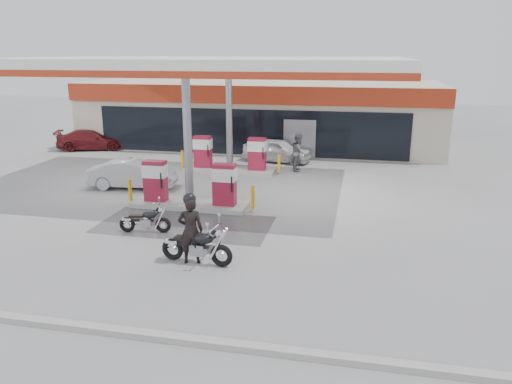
% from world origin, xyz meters
% --- Properties ---
extents(ground, '(90.00, 90.00, 0.00)m').
position_xyz_m(ground, '(0.00, 0.00, 0.00)').
color(ground, gray).
rests_on(ground, ground).
extents(wet_patch, '(6.00, 3.00, 0.00)m').
position_xyz_m(wet_patch, '(0.50, 0.00, 0.00)').
color(wet_patch, '#4C4C4F').
rests_on(wet_patch, ground).
extents(drain_cover, '(0.70, 0.70, 0.01)m').
position_xyz_m(drain_cover, '(2.00, -2.00, 0.00)').
color(drain_cover, '#38383A').
rests_on(drain_cover, ground).
extents(kerb, '(28.00, 0.25, 0.15)m').
position_xyz_m(kerb, '(0.00, -7.00, 0.07)').
color(kerb, gray).
rests_on(kerb, ground).
extents(store_building, '(22.00, 8.22, 4.00)m').
position_xyz_m(store_building, '(0.01, 15.94, 2.01)').
color(store_building, beige).
rests_on(store_building, ground).
extents(canopy, '(16.00, 10.02, 5.51)m').
position_xyz_m(canopy, '(0.00, 5.00, 5.27)').
color(canopy, silver).
rests_on(canopy, ground).
extents(pump_island_near, '(5.14, 1.30, 1.78)m').
position_xyz_m(pump_island_near, '(0.00, 2.00, 0.71)').
color(pump_island_near, '#9E9E99').
rests_on(pump_island_near, ground).
extents(pump_island_far, '(5.14, 1.30, 1.78)m').
position_xyz_m(pump_island_far, '(0.00, 8.00, 0.71)').
color(pump_island_far, '#9E9E99').
rests_on(pump_island_far, ground).
extents(main_motorcycle, '(2.19, 0.84, 1.13)m').
position_xyz_m(main_motorcycle, '(2.01, -3.06, 0.50)').
color(main_motorcycle, black).
rests_on(main_motorcycle, ground).
extents(biker_main, '(0.81, 0.64, 1.95)m').
position_xyz_m(biker_main, '(1.81, -3.04, 0.98)').
color(biker_main, black).
rests_on(biker_main, ground).
extents(parked_motorcycle, '(1.75, 0.67, 0.90)m').
position_xyz_m(parked_motorcycle, '(-0.50, -0.99, 0.40)').
color(parked_motorcycle, black).
rests_on(parked_motorcycle, ground).
extents(sedan_white, '(3.94, 2.08, 1.28)m').
position_xyz_m(sedan_white, '(1.91, 10.87, 0.64)').
color(sedan_white, silver).
rests_on(sedan_white, ground).
extents(attendant, '(0.75, 0.94, 1.89)m').
position_xyz_m(attendant, '(3.34, 9.00, 0.94)').
color(attendant, '#57565B').
rests_on(attendant, ground).
extents(hatchback_silver, '(3.93, 1.80, 1.25)m').
position_xyz_m(hatchback_silver, '(-3.43, 4.20, 0.62)').
color(hatchback_silver, '#A3A5AB').
rests_on(hatchback_silver, ground).
extents(parked_car_left, '(4.54, 3.02, 1.22)m').
position_xyz_m(parked_car_left, '(-9.83, 12.00, 0.61)').
color(parked_car_left, '#5C1418').
rests_on(parked_car_left, ground).
extents(parked_car_right, '(4.55, 2.83, 1.18)m').
position_xyz_m(parked_car_right, '(7.61, 14.00, 0.59)').
color(parked_car_right, '#4C1310').
rests_on(parked_car_right, ground).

